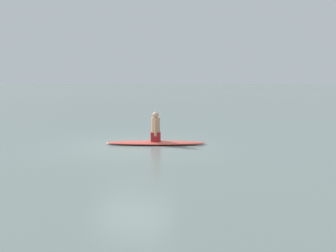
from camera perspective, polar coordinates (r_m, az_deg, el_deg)
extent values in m
plane|color=slate|center=(12.68, -5.25, -2.90)|extent=(400.00, 400.00, 0.00)
ellipsoid|color=#D84C3F|center=(12.90, -1.81, -2.47)|extent=(3.35, 1.69, 0.11)
cube|color=#A51E23|center=(12.87, -1.81, -1.57)|extent=(0.38, 0.35, 0.30)
cylinder|color=tan|center=(12.82, -1.82, 0.12)|extent=(0.35, 0.35, 0.50)
sphere|color=tan|center=(12.78, -1.82, 1.63)|extent=(0.20, 0.20, 0.20)
cylinder|color=tan|center=(13.00, -1.78, -0.08)|extent=(0.10, 0.10, 0.55)
cylinder|color=tan|center=(12.66, -1.85, -0.26)|extent=(0.10, 0.10, 0.55)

